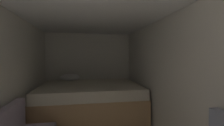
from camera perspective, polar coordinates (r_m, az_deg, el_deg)
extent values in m
cube|color=silver|center=(4.93, -8.24, -2.14)|extent=(2.61, 0.05, 2.15)
cube|color=silver|center=(2.73, 21.82, -5.79)|extent=(0.05, 5.19, 2.15)
cube|color=white|center=(2.41, -6.34, 19.70)|extent=(2.61, 5.19, 0.05)
cube|color=tan|center=(4.11, -7.74, -14.36)|extent=(2.39, 1.80, 0.55)
cube|color=beige|center=(4.02, -7.77, -9.10)|extent=(2.35, 1.76, 0.22)
ellipsoid|color=white|center=(4.68, -14.74, -4.96)|extent=(0.54, 0.32, 0.19)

